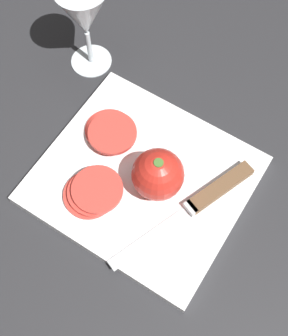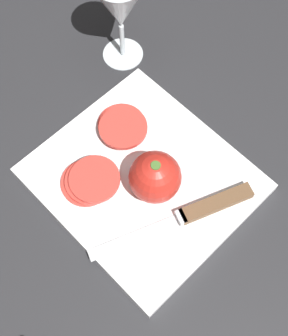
{
  "view_description": "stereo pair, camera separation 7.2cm",
  "coord_description": "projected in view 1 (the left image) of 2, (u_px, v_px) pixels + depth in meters",
  "views": [
    {
      "loc": [
        -0.18,
        0.26,
        0.7
      ],
      "look_at": [
        -0.01,
        -0.0,
        0.05
      ],
      "focal_mm": 50.0,
      "sensor_mm": 36.0,
      "label": 1
    },
    {
      "loc": [
        -0.23,
        0.22,
        0.7
      ],
      "look_at": [
        -0.01,
        -0.0,
        0.05
      ],
      "focal_mm": 50.0,
      "sensor_mm": 36.0,
      "label": 2
    }
  ],
  "objects": [
    {
      "name": "knife",
      "position": [
        210.0,
        195.0,
        0.73
      ],
      "size": [
        0.12,
        0.26,
        0.01
      ],
      "rotation": [
        0.0,
        0.0,
        1.2
      ],
      "color": "silver",
      "rests_on": "cutting_board"
    },
    {
      "name": "cutting_board",
      "position": [
        144.0,
        178.0,
        0.76
      ],
      "size": [
        0.32,
        0.29,
        0.02
      ],
      "color": "white",
      "rests_on": "ground_plane"
    },
    {
      "name": "tomato_slice_stack_near",
      "position": [
        111.0,
        132.0,
        0.77
      ],
      "size": [
        0.09,
        0.09,
        0.02
      ],
      "color": "#D63D33",
      "rests_on": "cutting_board"
    },
    {
      "name": "tomato_slice_stack_far",
      "position": [
        93.0,
        192.0,
        0.73
      ],
      "size": [
        0.09,
        0.09,
        0.02
      ],
      "color": "#D63D33",
      "rests_on": "cutting_board"
    },
    {
      "name": "ground_plane",
      "position": [
        138.0,
        178.0,
        0.77
      ],
      "size": [
        3.0,
        3.0,
        0.0
      ],
      "primitive_type": "plane",
      "color": "#28282B"
    },
    {
      "name": "whole_tomato",
      "position": [
        158.0,
        174.0,
        0.71
      ],
      "size": [
        0.08,
        0.08,
        0.08
      ],
      "color": "red",
      "rests_on": "cutting_board"
    },
    {
      "name": "wine_glass",
      "position": [
        84.0,
        15.0,
        0.76
      ],
      "size": [
        0.09,
        0.09,
        0.17
      ],
      "color": "silver",
      "rests_on": "ground_plane"
    }
  ]
}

